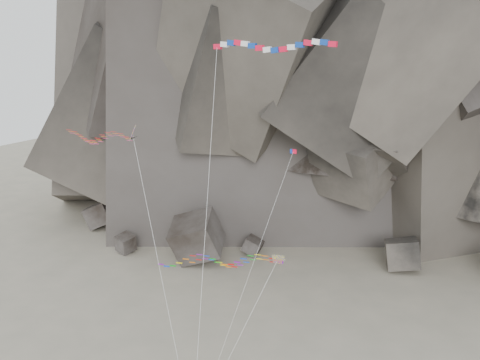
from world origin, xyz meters
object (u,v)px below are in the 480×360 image
(delta_kite, at_px, (96,136))
(parafoil_kite, at_px, (213,260))
(banner_kite, at_px, (271,48))
(pennant_kite, at_px, (275,202))

(delta_kite, bearing_deg, parafoil_kite, -19.66)
(banner_kite, xyz_separation_m, pennant_kite, (0.95, -1.38, -13.26))
(banner_kite, distance_m, pennant_kite, 13.36)
(banner_kite, bearing_deg, delta_kite, -173.83)
(delta_kite, height_order, pennant_kite, delta_kite)
(parafoil_kite, bearing_deg, banner_kite, 13.58)
(banner_kite, bearing_deg, parafoil_kite, -176.70)
(delta_kite, bearing_deg, pennant_kite, -25.14)
(delta_kite, distance_m, parafoil_kite, 17.14)
(delta_kite, height_order, banner_kite, banner_kite)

